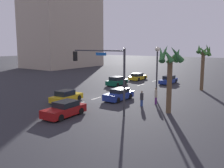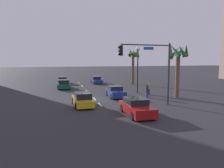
{
  "view_description": "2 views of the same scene",
  "coord_description": "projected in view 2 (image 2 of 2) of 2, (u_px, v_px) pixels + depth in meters",
  "views": [
    {
      "loc": [
        24.89,
        18.25,
        6.63
      ],
      "look_at": [
        -1.26,
        1.49,
        1.76
      ],
      "focal_mm": 40.7,
      "sensor_mm": 36.0,
      "label": 1
    },
    {
      "loc": [
        24.53,
        -4.29,
        4.69
      ],
      "look_at": [
        -0.28,
        2.22,
        1.68
      ],
      "focal_mm": 34.15,
      "sensor_mm": 36.0,
      "label": 2
    }
  ],
  "objects": [
    {
      "name": "palm_tree_1",
      "position": [
        134.0,
        58.0,
        39.41
      ],
      "size": [
        2.17,
        2.35,
        6.75
      ],
      "color": "brown",
      "rests_on": "ground_plane"
    },
    {
      "name": "lane_stripe_3",
      "position": [
        95.0,
        99.0,
        25.16
      ],
      "size": [
        1.87,
        0.14,
        0.01
      ],
      "primitive_type": "cube",
      "color": "silver",
      "rests_on": "ground_plane"
    },
    {
      "name": "pedestrian_1",
      "position": [
        149.0,
        87.0,
        27.93
      ],
      "size": [
        0.41,
        0.41,
        1.87
      ],
      "color": "#59266B",
      "rests_on": "ground_plane"
    },
    {
      "name": "pedestrian_0",
      "position": [
        147.0,
        90.0,
        26.17
      ],
      "size": [
        0.5,
        0.5,
        1.66
      ],
      "color": "#2D478C",
      "rests_on": "ground_plane"
    },
    {
      "name": "lane_stripe_2",
      "position": [
        87.0,
        91.0,
        31.6
      ],
      "size": [
        1.91,
        0.14,
        0.01
      ],
      "primitive_type": "cube",
      "color": "silver",
      "rests_on": "ground_plane"
    },
    {
      "name": "car_1",
      "position": [
        64.0,
        84.0,
        33.96
      ],
      "size": [
        4.28,
        2.02,
        1.44
      ],
      "color": "#0F5138",
      "rests_on": "ground_plane"
    },
    {
      "name": "car_2",
      "position": [
        96.0,
        80.0,
        41.64
      ],
      "size": [
        4.68,
        1.86,
        1.33
      ],
      "color": "navy",
      "rests_on": "ground_plane"
    },
    {
      "name": "lane_stripe_4",
      "position": [
        100.0,
        105.0,
        22.04
      ],
      "size": [
        1.83,
        0.14,
        0.01
      ],
      "primitive_type": "cube",
      "color": "silver",
      "rests_on": "ground_plane"
    },
    {
      "name": "lane_stripe_0",
      "position": [
        79.0,
        83.0,
        42.48
      ],
      "size": [
        2.08,
        0.14,
        0.01
      ],
      "primitive_type": "cube",
      "color": "silver",
      "rests_on": "ground_plane"
    },
    {
      "name": "streetlamp",
      "position": [
        138.0,
        61.0,
        29.31
      ],
      "size": [
        0.56,
        0.56,
        6.36
      ],
      "color": "#2D2D33",
      "rests_on": "ground_plane"
    },
    {
      "name": "ground_plane",
      "position": [
        94.0,
        99.0,
        25.19
      ],
      "size": [
        220.0,
        220.0,
        0.0
      ],
      "primitive_type": "plane",
      "color": "#28282D"
    },
    {
      "name": "car_3",
      "position": [
        83.0,
        100.0,
        21.33
      ],
      "size": [
        4.23,
        1.92,
        1.39
      ],
      "color": "gold",
      "rests_on": "ground_plane"
    },
    {
      "name": "car_4",
      "position": [
        115.0,
        92.0,
        26.54
      ],
      "size": [
        4.36,
        2.01,
        1.36
      ],
      "color": "navy",
      "rests_on": "ground_plane"
    },
    {
      "name": "car_5",
      "position": [
        63.0,
        80.0,
        41.14
      ],
      "size": [
        4.24,
        1.95,
        1.29
      ],
      "color": "gold",
      "rests_on": "ground_plane"
    },
    {
      "name": "car_0",
      "position": [
        136.0,
        107.0,
        17.98
      ],
      "size": [
        4.4,
        1.96,
        1.4
      ],
      "color": "maroon",
      "rests_on": "ground_plane"
    },
    {
      "name": "lane_stripe_1",
      "position": [
        82.0,
        86.0,
        37.13
      ],
      "size": [
        2.52,
        0.14,
        0.01
      ],
      "primitive_type": "cube",
      "color": "silver",
      "rests_on": "ground_plane"
    },
    {
      "name": "palm_tree_0",
      "position": [
        178.0,
        58.0,
        25.53
      ],
      "size": [
        2.54,
        2.81,
        6.65
      ],
      "color": "brown",
      "rests_on": "ground_plane"
    },
    {
      "name": "traffic_signal",
      "position": [
        153.0,
        63.0,
        20.93
      ],
      "size": [
        0.84,
        5.69,
        6.29
      ],
      "color": "#38383D",
      "rests_on": "ground_plane"
    }
  ]
}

